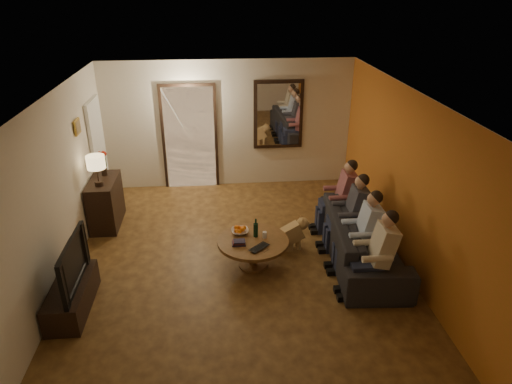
{
  "coord_description": "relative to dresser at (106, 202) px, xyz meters",
  "views": [
    {
      "loc": [
        -0.28,
        -5.94,
        4.0
      ],
      "look_at": [
        0.3,
        0.3,
        1.05
      ],
      "focal_mm": 32.0,
      "sensor_mm": 36.0,
      "label": 1
    }
  ],
  "objects": [
    {
      "name": "bowl",
      "position": [
        2.29,
        -1.33,
        0.06
      ],
      "size": [
        0.26,
        0.26,
        0.06
      ],
      "primitive_type": "imported",
      "color": "white",
      "rests_on": "coffee_table"
    },
    {
      "name": "front_wall",
      "position": [
        2.25,
        -4.44,
        0.87
      ],
      "size": [
        5.0,
        0.02,
        2.6
      ],
      "primitive_type": "cube",
      "color": "beige",
      "rests_on": "floor"
    },
    {
      "name": "dog",
      "position": [
        3.09,
        -1.13,
        -0.15
      ],
      "size": [
        0.59,
        0.33,
        0.56
      ],
      "primitive_type": null,
      "rotation": [
        0.0,
        0.0,
        0.16
      ],
      "color": "#A0744A",
      "rests_on": "floor"
    },
    {
      "name": "flower_vase",
      "position": [
        0.0,
        0.22,
        0.65
      ],
      "size": [
        0.14,
        0.14,
        0.44
      ],
      "primitive_type": null,
      "color": "red",
      "rests_on": "dresser"
    },
    {
      "name": "coffee_table",
      "position": [
        2.47,
        -1.55,
        -0.2
      ],
      "size": [
        1.12,
        1.12,
        0.45
      ],
      "primitive_type": "cylinder",
      "rotation": [
        0.0,
        0.0,
        -0.05
      ],
      "color": "brown",
      "rests_on": "floor"
    },
    {
      "name": "wine_glass",
      "position": [
        2.65,
        -1.5,
        0.07
      ],
      "size": [
        0.06,
        0.06,
        0.1
      ],
      "primitive_type": "cylinder",
      "color": "silver",
      "rests_on": "coffee_table"
    },
    {
      "name": "dresser",
      "position": [
        0.0,
        0.0,
        0.0
      ],
      "size": [
        0.45,
        0.96,
        0.85
      ],
      "primitive_type": "cube",
      "color": "black",
      "rests_on": "floor"
    },
    {
      "name": "person_a",
      "position": [
        4.07,
        -2.4,
        0.17
      ],
      "size": [
        0.6,
        0.4,
        1.2
      ],
      "primitive_type": null,
      "color": "tan",
      "rests_on": "sofa"
    },
    {
      "name": "tv",
      "position": [
        0.0,
        -2.32,
        0.28
      ],
      "size": [
        1.11,
        0.15,
        0.64
      ],
      "primitive_type": "imported",
      "rotation": [
        0.0,
        0.0,
        1.57
      ],
      "color": "black",
      "rests_on": "tv_stand"
    },
    {
      "name": "left_wall",
      "position": [
        -0.25,
        -1.44,
        0.87
      ],
      "size": [
        0.02,
        6.0,
        2.6
      ],
      "primitive_type": "cube",
      "color": "beige",
      "rests_on": "floor"
    },
    {
      "name": "art_canvas",
      "position": [
        -0.21,
        -0.14,
        1.42
      ],
      "size": [
        0.01,
        0.22,
        0.18
      ],
      "primitive_type": "cube",
      "color": "brown",
      "rests_on": "left_wall"
    },
    {
      "name": "ceiling",
      "position": [
        2.25,
        -1.44,
        2.17
      ],
      "size": [
        5.0,
        6.0,
        0.01
      ],
      "primitive_type": "cube",
      "color": "white",
      "rests_on": "back_wall"
    },
    {
      "name": "book_stack",
      "position": [
        2.25,
        -1.65,
        0.06
      ],
      "size": [
        0.2,
        0.15,
        0.07
      ],
      "primitive_type": null,
      "color": "black",
      "rests_on": "coffee_table"
    },
    {
      "name": "sofa",
      "position": [
        4.17,
        -1.5,
        -0.07
      ],
      "size": [
        2.52,
        1.14,
        0.72
      ],
      "primitive_type": "imported",
      "rotation": [
        0.0,
        0.0,
        1.49
      ],
      "color": "black",
      "rests_on": "floor"
    },
    {
      "name": "oranges",
      "position": [
        2.29,
        -1.33,
        0.12
      ],
      "size": [
        0.2,
        0.2,
        0.08
      ],
      "primitive_type": null,
      "color": "orange",
      "rests_on": "bowl"
    },
    {
      "name": "kitchen_doorway",
      "position": [
        1.45,
        1.54,
        0.62
      ],
      "size": [
        1.0,
        0.06,
        2.1
      ],
      "primitive_type": "cube",
      "color": "#FFE0A5",
      "rests_on": "floor"
    },
    {
      "name": "white_door",
      "position": [
        -0.21,
        0.86,
        0.59
      ],
      "size": [
        0.06,
        0.85,
        2.04
      ],
      "primitive_type": "cube",
      "color": "white",
      "rests_on": "floor"
    },
    {
      "name": "fridge_glimpse",
      "position": [
        1.7,
        1.54,
        0.47
      ],
      "size": [
        0.45,
        0.03,
        1.7
      ],
      "primitive_type": "cube",
      "color": "silver",
      "rests_on": "floor"
    },
    {
      "name": "mirror_frame",
      "position": [
        3.25,
        1.52,
        1.07
      ],
      "size": [
        1.0,
        0.05,
        1.4
      ],
      "primitive_type": "cube",
      "color": "black",
      "rests_on": "back_wall"
    },
    {
      "name": "back_wall",
      "position": [
        2.25,
        1.56,
        0.87
      ],
      "size": [
        5.0,
        0.02,
        2.6
      ],
      "primitive_type": "cube",
      "color": "beige",
      "rests_on": "floor"
    },
    {
      "name": "floor",
      "position": [
        2.25,
        -1.44,
        -0.43
      ],
      "size": [
        5.0,
        6.0,
        0.01
      ],
      "primitive_type": "cube",
      "color": "#442A12",
      "rests_on": "ground"
    },
    {
      "name": "person_b",
      "position": [
        4.07,
        -1.8,
        0.17
      ],
      "size": [
        0.6,
        0.4,
        1.2
      ],
      "primitive_type": null,
      "color": "tan",
      "rests_on": "sofa"
    },
    {
      "name": "framed_art",
      "position": [
        -0.22,
        -0.14,
        1.42
      ],
      "size": [
        0.03,
        0.28,
        0.24
      ],
      "primitive_type": "cube",
      "color": "#B28C33",
      "rests_on": "left_wall"
    },
    {
      "name": "laptop",
      "position": [
        2.57,
        -1.83,
        0.04
      ],
      "size": [
        0.39,
        0.38,
        0.03
      ],
      "primitive_type": "imported",
      "rotation": [
        0.0,
        0.0,
        0.74
      ],
      "color": "black",
      "rests_on": "coffee_table"
    },
    {
      "name": "tv_stand",
      "position": [
        0.0,
        -2.32,
        -0.23
      ],
      "size": [
        0.45,
        1.15,
        0.38
      ],
      "primitive_type": "cube",
      "color": "black",
      "rests_on": "floor"
    },
    {
      "name": "person_d",
      "position": [
        4.07,
        -0.6,
        0.17
      ],
      "size": [
        0.6,
        0.4,
        1.2
      ],
      "primitive_type": null,
      "color": "tan",
      "rests_on": "sofa"
    },
    {
      "name": "door_trim",
      "position": [
        1.45,
        1.53,
        0.62
      ],
      "size": [
        1.12,
        0.04,
        2.22
      ],
      "primitive_type": "cube",
      "color": "black",
      "rests_on": "floor"
    },
    {
      "name": "mirror_glass",
      "position": [
        3.25,
        1.49,
        1.07
      ],
      "size": [
        0.86,
        0.02,
        1.26
      ],
      "primitive_type": "cube",
      "color": "white",
      "rests_on": "back_wall"
    },
    {
      "name": "orange_accent",
      "position": [
        4.74,
        -1.44,
        0.87
      ],
      "size": [
        0.01,
        6.0,
        2.6
      ],
      "primitive_type": "cube",
      "color": "#B8721F",
      "rests_on": "right_wall"
    },
    {
      "name": "wine_bottle",
      "position": [
        2.52,
        -1.45,
        0.18
      ],
      "size": [
        0.07,
        0.07,
        0.31
      ],
      "primitive_type": null,
      "color": "black",
      "rests_on": "coffee_table"
    },
    {
      "name": "right_wall",
      "position": [
        4.75,
        -1.44,
        0.87
      ],
      "size": [
        0.02,
        6.0,
        2.6
      ],
      "primitive_type": "cube",
      "color": "beige",
      "rests_on": "floor"
    },
    {
      "name": "person_c",
      "position": [
        4.07,
        -1.2,
        0.17
      ],
      "size": [
        0.6,
        0.4,
        1.2
      ],
      "primitive_type": null,
      "color": "tan",
      "rests_on": "sofa"
    },
    {
      "name": "table_lamp",
      "position": [
        0.0,
        -0.22,
        0.7
      ],
      "size": [
        0.3,
        0.3,
        0.54
      ],
      "primitive_type": null,
      "color": "beige",
      "rests_on": "dresser"
    }
  ]
}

